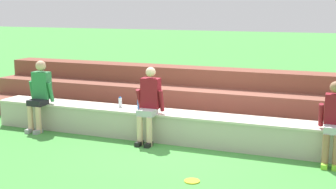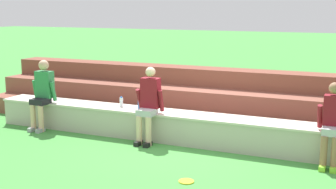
{
  "view_description": "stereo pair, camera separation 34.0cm",
  "coord_description": "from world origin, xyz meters",
  "px_view_note": "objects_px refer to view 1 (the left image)",
  "views": [
    {
      "loc": [
        2.73,
        -7.86,
        2.58
      ],
      "look_at": [
        -0.52,
        0.3,
        0.91
      ],
      "focal_mm": 49.7,
      "sensor_mm": 36.0,
      "label": 1
    },
    {
      "loc": [
        3.05,
        -7.73,
        2.58
      ],
      "look_at": [
        -0.52,
        0.3,
        0.91
      ],
      "focal_mm": 49.7,
      "sensor_mm": 36.0,
      "label": 2
    }
  ],
  "objects_px": {
    "person_far_left": "(40,93)",
    "frisbee": "(192,181)",
    "person_center": "(333,121)",
    "person_left_of_center": "(149,103)",
    "water_bottle_mid_right": "(120,102)",
    "water_bottle_center_gap": "(139,105)"
  },
  "relations": [
    {
      "from": "person_far_left",
      "to": "frisbee",
      "type": "distance_m",
      "value": 4.31
    },
    {
      "from": "person_center",
      "to": "frisbee",
      "type": "relative_size",
      "value": 5.89
    },
    {
      "from": "person_left_of_center",
      "to": "water_bottle_mid_right",
      "type": "distance_m",
      "value": 0.89
    },
    {
      "from": "person_far_left",
      "to": "frisbee",
      "type": "bearing_deg",
      "value": -22.32
    },
    {
      "from": "water_bottle_center_gap",
      "to": "water_bottle_mid_right",
      "type": "relative_size",
      "value": 1.05
    },
    {
      "from": "water_bottle_center_gap",
      "to": "water_bottle_mid_right",
      "type": "bearing_deg",
      "value": 170.04
    },
    {
      "from": "person_left_of_center",
      "to": "frisbee",
      "type": "bearing_deg",
      "value": -48.64
    },
    {
      "from": "water_bottle_mid_right",
      "to": "person_left_of_center",
      "type": "bearing_deg",
      "value": -24.24
    },
    {
      "from": "person_far_left",
      "to": "water_bottle_mid_right",
      "type": "height_order",
      "value": "person_far_left"
    },
    {
      "from": "person_center",
      "to": "water_bottle_center_gap",
      "type": "xyz_separation_m",
      "value": [
        -3.64,
        0.29,
        -0.07
      ]
    },
    {
      "from": "person_left_of_center",
      "to": "water_bottle_mid_right",
      "type": "xyz_separation_m",
      "value": [
        -0.8,
        0.36,
        -0.12
      ]
    },
    {
      "from": "frisbee",
      "to": "water_bottle_mid_right",
      "type": "bearing_deg",
      "value": 138.37
    },
    {
      "from": "person_far_left",
      "to": "person_center",
      "type": "relative_size",
      "value": 1.07
    },
    {
      "from": "water_bottle_mid_right",
      "to": "frisbee",
      "type": "relative_size",
      "value": 0.89
    },
    {
      "from": "person_far_left",
      "to": "person_left_of_center",
      "type": "height_order",
      "value": "person_far_left"
    },
    {
      "from": "water_bottle_mid_right",
      "to": "person_far_left",
      "type": "bearing_deg",
      "value": -167.89
    },
    {
      "from": "water_bottle_center_gap",
      "to": "frisbee",
      "type": "distance_m",
      "value": 2.66
    },
    {
      "from": "person_left_of_center",
      "to": "water_bottle_mid_right",
      "type": "height_order",
      "value": "person_left_of_center"
    },
    {
      "from": "person_far_left",
      "to": "person_left_of_center",
      "type": "bearing_deg",
      "value": 0.09
    },
    {
      "from": "person_far_left",
      "to": "water_bottle_center_gap",
      "type": "height_order",
      "value": "person_far_left"
    },
    {
      "from": "person_left_of_center",
      "to": "person_center",
      "type": "height_order",
      "value": "person_left_of_center"
    },
    {
      "from": "person_far_left",
      "to": "person_center",
      "type": "bearing_deg",
      "value": -0.07
    }
  ]
}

